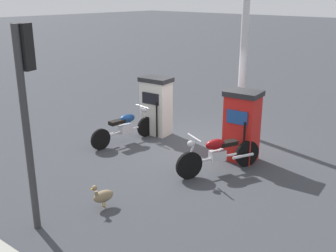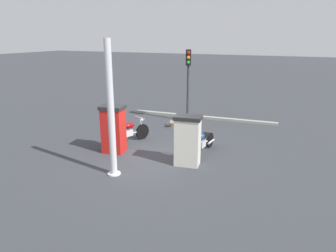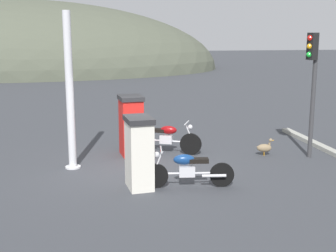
{
  "view_description": "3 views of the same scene",
  "coord_description": "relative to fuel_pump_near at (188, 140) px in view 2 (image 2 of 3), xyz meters",
  "views": [
    {
      "loc": [
        7.94,
        6.28,
        3.9
      ],
      "look_at": [
        1.43,
        0.41,
        1.0
      ],
      "focal_mm": 43.43,
      "sensor_mm": 36.0,
      "label": 1
    },
    {
      "loc": [
        -8.87,
        -4.67,
        4.07
      ],
      "look_at": [
        1.05,
        -0.21,
        0.87
      ],
      "focal_mm": 32.89,
      "sensor_mm": 36.0,
      "label": 2
    },
    {
      "loc": [
        -0.87,
        -11.51,
        3.61
      ],
      "look_at": [
        0.73,
        -0.25,
        1.17
      ],
      "focal_mm": 49.56,
      "sensor_mm": 36.0,
      "label": 3
    }
  ],
  "objects": [
    {
      "name": "ground_plane",
      "position": [
        0.09,
        1.41,
        -0.84
      ],
      "size": [
        120.0,
        120.0,
        0.0
      ],
      "primitive_type": "plane",
      "color": "#383A3F"
    },
    {
      "name": "fuel_pump_near",
      "position": [
        0.0,
        0.0,
        0.0
      ],
      "size": [
        0.69,
        0.93,
        1.65
      ],
      "color": "silver",
      "rests_on": "ground"
    },
    {
      "name": "fuel_pump_far",
      "position": [
        -0.0,
        2.83,
        0.03
      ],
      "size": [
        0.75,
        0.89,
        1.72
      ],
      "color": "red",
      "rests_on": "ground"
    },
    {
      "name": "motorcycle_near_pump",
      "position": [
        1.09,
        -0.13,
        -0.4
      ],
      "size": [
        2.08,
        0.57,
        0.92
      ],
      "color": "black",
      "rests_on": "ground"
    },
    {
      "name": "motorcycle_far_pump",
      "position": [
        1.0,
        2.87,
        -0.39
      ],
      "size": [
        2.04,
        0.97,
        0.95
      ],
      "color": "black",
      "rests_on": "ground"
    },
    {
      "name": "wandering_duck",
      "position": [
        3.75,
        2.18,
        -0.6
      ],
      "size": [
        0.51,
        0.27,
        0.51
      ],
      "color": "#847051",
      "rests_on": "ground"
    },
    {
      "name": "roadside_traffic_light",
      "position": [
        4.9,
        1.85,
        1.54
      ],
      "size": [
        0.4,
        0.29,
        3.46
      ],
      "color": "#38383A",
      "rests_on": "ground"
    },
    {
      "name": "canopy_support_pole",
      "position": [
        -1.61,
        1.77,
        1.09
      ],
      "size": [
        0.4,
        0.4,
        4.01
      ],
      "color": "silver",
      "rests_on": "ground"
    },
    {
      "name": "road_edge_kerb",
      "position": [
        5.81,
        1.41,
        -0.78
      ],
      "size": [
        0.73,
        7.42,
        0.12
      ],
      "color": "#9E9E93",
      "rests_on": "ground"
    }
  ]
}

